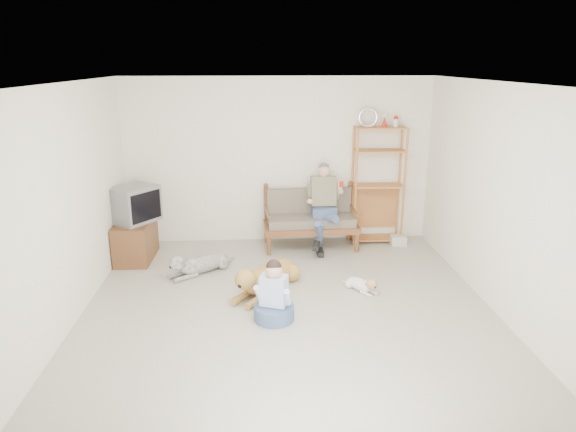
{
  "coord_description": "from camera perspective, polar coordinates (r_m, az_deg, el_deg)",
  "views": [
    {
      "loc": [
        -0.36,
        -5.55,
        2.93
      ],
      "look_at": [
        0.05,
        1.0,
        0.94
      ],
      "focal_mm": 32.0,
      "sensor_mm": 36.0,
      "label": 1
    }
  ],
  "objects": [
    {
      "name": "etagere",
      "position": [
        8.56,
        9.95,
        3.51
      ],
      "size": [
        0.85,
        0.37,
        2.23
      ],
      "color": "#C57E3E",
      "rests_on": "ground"
    },
    {
      "name": "shaggy_dog",
      "position": [
        7.47,
        -9.93,
        -5.27
      ],
      "size": [
        0.94,
        0.83,
        0.35
      ],
      "rotation": [
        0.0,
        0.0,
        -0.9
      ],
      "color": "silver",
      "rests_on": "ground"
    },
    {
      "name": "wall_front",
      "position": [
        3.23,
        3.33,
        -12.4
      ],
      "size": [
        5.0,
        0.0,
        5.0
      ],
      "primitive_type": "plane",
      "rotation": [
        -1.57,
        0.0,
        0.0
      ],
      "color": "white",
      "rests_on": "ground"
    },
    {
      "name": "wall_outlet",
      "position": [
        8.73,
        -9.26,
        -0.85
      ],
      "size": [
        0.12,
        0.02,
        0.08
      ],
      "primitive_type": "cube",
      "color": "silver",
      "rests_on": "ground"
    },
    {
      "name": "loveseat",
      "position": [
        8.35,
        2.49,
        -0.14
      ],
      "size": [
        1.52,
        0.75,
        0.95
      ],
      "rotation": [
        0.0,
        0.0,
        0.04
      ],
      "color": "brown",
      "rests_on": "ground"
    },
    {
      "name": "crt_tv",
      "position": [
        8.02,
        -16.68,
        1.28
      ],
      "size": [
        0.8,
        0.82,
        0.54
      ],
      "rotation": [
        0.0,
        0.0,
        -0.64
      ],
      "color": "slate",
      "rests_on": "tv_stand"
    },
    {
      "name": "child",
      "position": [
        6.07,
        -1.57,
        -9.12
      ],
      "size": [
        0.47,
        0.47,
        0.75
      ],
      "rotation": [
        0.0,
        0.0,
        -0.37
      ],
      "color": "#485784",
      "rests_on": "ground"
    },
    {
      "name": "man",
      "position": [
        8.13,
        3.93,
        0.45
      ],
      "size": [
        0.52,
        0.75,
        1.21
      ],
      "color": "#485784",
      "rests_on": "loveseat"
    },
    {
      "name": "wall_left",
      "position": [
        6.15,
        -23.81,
        0.55
      ],
      "size": [
        0.0,
        5.5,
        5.5
      ],
      "primitive_type": "plane",
      "rotation": [
        1.57,
        0.0,
        1.57
      ],
      "color": "white",
      "rests_on": "ground"
    },
    {
      "name": "golden_retriever",
      "position": [
        6.81,
        -2.49,
        -6.83
      ],
      "size": [
        0.95,
        1.35,
        0.47
      ],
      "rotation": [
        0.0,
        0.0,
        -0.59
      ],
      "color": "#BB8841",
      "rests_on": "ground"
    },
    {
      "name": "floor",
      "position": [
        6.28,
        0.11,
        -10.9
      ],
      "size": [
        5.5,
        5.5,
        0.0
      ],
      "primitive_type": "plane",
      "color": "beige",
      "rests_on": "ground"
    },
    {
      "name": "tv_stand",
      "position": [
        8.17,
        -16.6,
        -2.6
      ],
      "size": [
        0.52,
        0.91,
        0.6
      ],
      "rotation": [
        0.0,
        0.0,
        -0.02
      ],
      "color": "brown",
      "rests_on": "ground"
    },
    {
      "name": "wall_right",
      "position": [
        6.44,
        22.94,
        1.33
      ],
      "size": [
        0.0,
        5.5,
        5.5
      ],
      "primitive_type": "plane",
      "rotation": [
        1.57,
        0.0,
        -1.57
      ],
      "color": "white",
      "rests_on": "ground"
    },
    {
      "name": "wall_back",
      "position": [
        8.45,
        -1.08,
        6.13
      ],
      "size": [
        5.0,
        0.0,
        5.0
      ],
      "primitive_type": "plane",
      "rotation": [
        1.57,
        0.0,
        0.0
      ],
      "color": "white",
      "rests_on": "ground"
    },
    {
      "name": "ceiling",
      "position": [
        5.56,
        0.13,
        14.53
      ],
      "size": [
        5.5,
        5.5,
        0.0
      ],
      "primitive_type": "plane",
      "rotation": [
        3.14,
        0.0,
        0.0
      ],
      "color": "silver",
      "rests_on": "ground"
    },
    {
      "name": "book_stack",
      "position": [
        8.69,
        12.17,
        -2.65
      ],
      "size": [
        0.25,
        0.19,
        0.16
      ],
      "primitive_type": "cube",
      "rotation": [
        0.0,
        0.0,
        -0.04
      ],
      "color": "white",
      "rests_on": "ground"
    },
    {
      "name": "terrier",
      "position": [
        6.9,
        8.31,
        -7.55
      ],
      "size": [
        0.4,
        0.51,
        0.23
      ],
      "rotation": [
        0.0,
        0.0,
        0.6
      ],
      "color": "white",
      "rests_on": "ground"
    }
  ]
}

